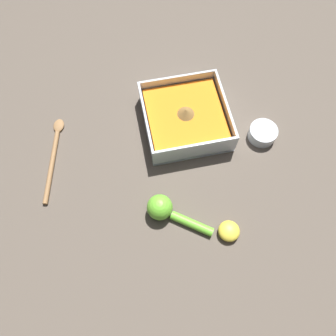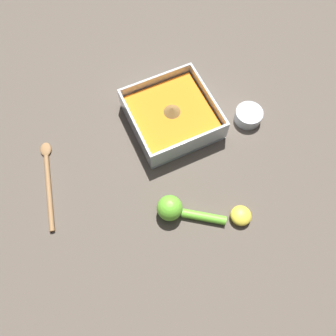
{
  "view_description": "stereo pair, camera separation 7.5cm",
  "coord_description": "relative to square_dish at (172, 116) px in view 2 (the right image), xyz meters",
  "views": [
    {
      "loc": [
        -0.15,
        -0.42,
        0.76
      ],
      "look_at": [
        -0.09,
        -0.1,
        0.04
      ],
      "focal_mm": 35.0,
      "sensor_mm": 36.0,
      "label": 1
    },
    {
      "loc": [
        -0.22,
        -0.39,
        0.76
      ],
      "look_at": [
        -0.09,
        -0.1,
        0.04
      ],
      "focal_mm": 35.0,
      "sensor_mm": 36.0,
      "label": 2
    }
  ],
  "objects": [
    {
      "name": "lemon_squeezer",
      "position": [
        -0.1,
        -0.23,
        0.0
      ],
      "size": [
        0.14,
        0.12,
        0.06
      ],
      "rotation": [
        0.0,
        0.0,
        2.52
      ],
      "color": "#6BC633",
      "rests_on": "ground_plane"
    },
    {
      "name": "lemon_half",
      "position": [
        0.03,
        -0.31,
        -0.01
      ],
      "size": [
        0.05,
        0.05,
        0.03
      ],
      "color": "yellow",
      "rests_on": "ground_plane"
    },
    {
      "name": "wooden_spoon",
      "position": [
        -0.35,
        -0.03,
        -0.02
      ],
      "size": [
        0.07,
        0.24,
        0.01
      ],
      "rotation": [
        0.0,
        0.0,
        1.36
      ],
      "color": "olive",
      "rests_on": "ground_plane"
    },
    {
      "name": "ground_plane",
      "position": [
        0.01,
        -0.03,
        -0.03
      ],
      "size": [
        4.0,
        4.0,
        0.0
      ],
      "primitive_type": "plane",
      "color": "brown"
    },
    {
      "name": "spice_bowl",
      "position": [
        0.19,
        -0.08,
        -0.01
      ],
      "size": [
        0.07,
        0.07,
        0.03
      ],
      "color": "silver",
      "rests_on": "ground_plane"
    },
    {
      "name": "square_dish",
      "position": [
        0.0,
        0.0,
        0.0
      ],
      "size": [
        0.21,
        0.21,
        0.07
      ],
      "color": "silver",
      "rests_on": "ground_plane"
    }
  ]
}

